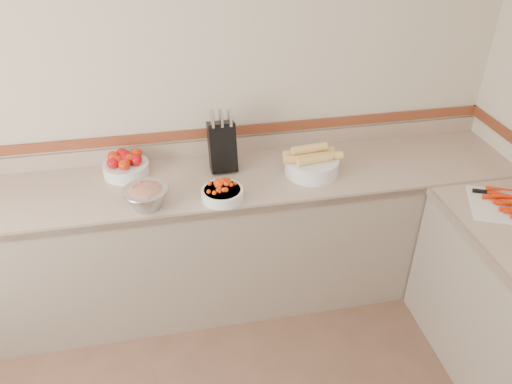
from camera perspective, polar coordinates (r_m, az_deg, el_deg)
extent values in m
plane|color=beige|center=(3.03, -9.04, 10.73)|extent=(4.00, 0.00, 4.00)
cube|color=tan|center=(2.94, -7.94, 0.75)|extent=(4.00, 0.65, 0.04)
cube|color=gray|center=(3.20, -7.33, -6.05)|extent=(4.00, 0.63, 0.86)
cube|color=#89735C|center=(2.68, -7.42, -2.82)|extent=(4.00, 0.02, 0.04)
cube|color=tan|center=(3.17, -8.48, 4.82)|extent=(4.00, 0.02, 0.10)
cube|color=brown|center=(3.13, -8.63, 6.41)|extent=(4.00, 0.02, 0.06)
cube|color=black|center=(2.98, -3.87, 5.20)|extent=(0.16, 0.19, 0.31)
cylinder|color=silver|center=(2.86, -4.94, 8.07)|extent=(0.02, 0.04, 0.08)
cylinder|color=silver|center=(2.86, -3.92, 8.16)|extent=(0.02, 0.04, 0.08)
cylinder|color=silver|center=(2.87, -2.91, 8.25)|extent=(0.02, 0.04, 0.08)
cylinder|color=silver|center=(2.89, -5.01, 8.33)|extent=(0.02, 0.04, 0.08)
cylinder|color=silver|center=(2.89, -4.01, 8.42)|extent=(0.02, 0.04, 0.08)
cylinder|color=silver|center=(2.90, -3.00, 8.51)|extent=(0.02, 0.04, 0.08)
cylinder|color=silver|center=(2.91, -5.09, 8.58)|extent=(0.02, 0.04, 0.08)
cylinder|color=silver|center=(2.92, -4.09, 8.68)|extent=(0.02, 0.04, 0.08)
cylinder|color=silver|center=(2.93, -3.10, 8.77)|extent=(0.02, 0.04, 0.08)
cylinder|color=white|center=(3.06, -14.61, 2.60)|extent=(0.27, 0.27, 0.07)
torus|color=white|center=(3.05, -14.69, 3.08)|extent=(0.27, 0.27, 0.01)
cylinder|color=white|center=(3.05, -14.69, 3.08)|extent=(0.24, 0.24, 0.01)
ellipsoid|color=red|center=(3.01, -16.07, 3.20)|extent=(0.07, 0.07, 0.06)
ellipsoid|color=red|center=(2.97, -14.82, 3.04)|extent=(0.07, 0.07, 0.06)
ellipsoid|color=red|center=(3.00, -13.53, 3.56)|extent=(0.07, 0.07, 0.06)
ellipsoid|color=red|center=(3.08, -16.01, 3.93)|extent=(0.07, 0.07, 0.06)
ellipsoid|color=red|center=(3.04, -14.78, 3.79)|extent=(0.07, 0.07, 0.06)
ellipsoid|color=red|center=(3.07, -13.52, 4.29)|extent=(0.07, 0.07, 0.06)
ellipsoid|color=red|center=(3.09, -15.09, 4.28)|extent=(0.07, 0.07, 0.06)
ellipsoid|color=red|center=(3.02, -14.20, 3.70)|extent=(0.07, 0.07, 0.06)
ellipsoid|color=red|center=(3.07, -14.77, 4.08)|extent=(0.07, 0.07, 0.06)
ellipsoid|color=red|center=(3.03, -15.63, 3.49)|extent=(0.07, 0.07, 0.06)
cylinder|color=white|center=(2.75, -3.86, -0.23)|extent=(0.23, 0.23, 0.06)
torus|color=white|center=(2.74, -3.88, 0.19)|extent=(0.23, 0.23, 0.01)
cylinder|color=white|center=(2.74, -3.88, 0.19)|extent=(0.20, 0.20, 0.01)
sphere|color=red|center=(2.74, -2.42, 0.99)|extent=(0.02, 0.02, 0.02)
sphere|color=red|center=(2.73, -2.94, 0.97)|extent=(0.02, 0.02, 0.02)
sphere|color=red|center=(2.69, -2.61, 0.20)|extent=(0.02, 0.02, 0.02)
sphere|color=red|center=(2.69, -4.57, 0.48)|extent=(0.02, 0.02, 0.02)
sphere|color=red|center=(2.72, -4.60, 1.02)|extent=(0.02, 0.02, 0.02)
sphere|color=red|center=(2.71, -2.59, 0.61)|extent=(0.02, 0.02, 0.02)
sphere|color=red|center=(2.78, -5.11, 1.23)|extent=(0.02, 0.02, 0.02)
sphere|color=red|center=(2.68, -4.73, 0.33)|extent=(0.02, 0.02, 0.02)
sphere|color=red|center=(2.74, -3.62, 1.26)|extent=(0.02, 0.02, 0.02)
sphere|color=red|center=(2.77, -3.62, 1.36)|extent=(0.02, 0.02, 0.02)
sphere|color=red|center=(2.77, -3.52, 1.46)|extent=(0.02, 0.02, 0.02)
sphere|color=red|center=(2.78, -4.59, 1.40)|extent=(0.02, 0.02, 0.02)
sphere|color=red|center=(2.78, -3.16, 1.41)|extent=(0.02, 0.02, 0.02)
sphere|color=red|center=(2.71, -4.07, 1.01)|extent=(0.02, 0.02, 0.02)
sphere|color=red|center=(2.67, -4.51, -0.15)|extent=(0.02, 0.02, 0.02)
sphere|color=red|center=(2.75, -4.54, 1.28)|extent=(0.02, 0.02, 0.02)
sphere|color=red|center=(2.76, -3.24, 1.30)|extent=(0.02, 0.02, 0.02)
sphere|color=red|center=(2.70, -2.74, 0.65)|extent=(0.02, 0.02, 0.02)
sphere|color=red|center=(2.71, -3.51, 0.90)|extent=(0.02, 0.02, 0.02)
sphere|color=red|center=(2.67, -4.89, -0.08)|extent=(0.02, 0.02, 0.02)
sphere|color=red|center=(2.68, -3.45, 0.26)|extent=(0.02, 0.02, 0.02)
sphere|color=red|center=(2.67, -3.48, 0.27)|extent=(0.02, 0.02, 0.02)
sphere|color=red|center=(2.68, -3.76, 0.44)|extent=(0.02, 0.02, 0.02)
sphere|color=red|center=(2.73, -3.84, 1.35)|extent=(0.02, 0.02, 0.02)
sphere|color=red|center=(2.71, -3.92, 1.04)|extent=(0.02, 0.02, 0.02)
sphere|color=red|center=(2.73, -4.87, 0.98)|extent=(0.02, 0.02, 0.02)
sphere|color=red|center=(2.77, -5.24, 1.11)|extent=(0.02, 0.02, 0.02)
sphere|color=red|center=(2.74, -5.55, 0.74)|extent=(0.02, 0.02, 0.02)
sphere|color=red|center=(2.70, -4.21, 1.12)|extent=(0.02, 0.02, 0.02)
sphere|color=red|center=(2.69, -3.67, 0.89)|extent=(0.02, 0.02, 0.02)
sphere|color=red|center=(2.78, -4.02, 1.47)|extent=(0.02, 0.02, 0.02)
sphere|color=red|center=(2.79, -4.50, 1.44)|extent=(0.02, 0.02, 0.02)
sphere|color=red|center=(2.69, -5.42, 0.05)|extent=(0.02, 0.02, 0.02)
sphere|color=red|center=(2.74, -5.51, 0.71)|extent=(0.02, 0.02, 0.02)
sphere|color=red|center=(2.68, -3.09, 0.47)|extent=(0.02, 0.02, 0.02)
sphere|color=red|center=(2.69, -5.19, 0.06)|extent=(0.02, 0.02, 0.02)
sphere|color=red|center=(2.74, -3.90, 1.30)|extent=(0.02, 0.02, 0.02)
sphere|color=red|center=(2.69, -4.46, 0.52)|extent=(0.02, 0.02, 0.02)
sphere|color=red|center=(2.75, -4.13, 1.38)|extent=(0.02, 0.02, 0.02)
cylinder|color=white|center=(2.99, 6.37, 3.00)|extent=(0.32, 0.32, 0.10)
torus|color=white|center=(2.97, 6.42, 3.70)|extent=(0.32, 0.32, 0.01)
cylinder|color=#EEBE63|center=(2.91, 5.26, 3.86)|extent=(0.21, 0.05, 0.05)
cylinder|color=#EEBE63|center=(2.91, 6.72, 3.72)|extent=(0.22, 0.08, 0.05)
cylinder|color=#EEBE63|center=(2.96, 7.83, 4.14)|extent=(0.22, 0.08, 0.05)
cylinder|color=#EEBE63|center=(2.97, 5.13, 4.48)|extent=(0.22, 0.06, 0.05)
cylinder|color=#EEBE63|center=(3.01, 6.85, 4.73)|extent=(0.22, 0.09, 0.05)
cylinder|color=#EEBE63|center=(2.92, 6.11, 4.97)|extent=(0.22, 0.07, 0.05)
cylinder|color=#B2B2BA|center=(2.73, -12.40, -0.68)|extent=(0.24, 0.24, 0.11)
torus|color=#B2B2BA|center=(2.70, -12.52, 0.21)|extent=(0.24, 0.24, 0.01)
ellipsoid|color=#B91553|center=(2.70, -12.50, 0.07)|extent=(0.20, 0.20, 0.06)
cube|color=#B91553|center=(2.68, -12.29, 0.50)|extent=(0.02, 0.02, 0.02)
cube|color=#A4BE5C|center=(2.70, -13.30, 0.19)|extent=(0.02, 0.02, 0.02)
cube|color=#B91553|center=(2.69, -12.19, 0.50)|extent=(0.02, 0.02, 0.02)
cube|color=#A4BE5C|center=(2.68, -13.75, 0.01)|extent=(0.02, 0.02, 0.02)
cube|color=#B91553|center=(2.67, -13.38, -0.05)|extent=(0.02, 0.02, 0.02)
cube|color=#A4BE5C|center=(2.74, -13.02, 1.17)|extent=(0.02, 0.02, 0.02)
cube|color=#B91553|center=(2.69, -12.60, 0.49)|extent=(0.02, 0.02, 0.02)
cube|color=#A4BE5C|center=(2.70, -11.13, 0.60)|extent=(0.02, 0.02, 0.02)
cube|color=#B91553|center=(2.63, -12.13, -0.51)|extent=(0.02, 0.02, 0.02)
cube|color=#A4BE5C|center=(2.71, -12.36, 0.56)|extent=(0.02, 0.02, 0.02)
cube|color=#B91553|center=(2.67, -11.79, 0.36)|extent=(0.02, 0.02, 0.02)
cube|color=#A4BE5C|center=(2.72, -13.25, 0.67)|extent=(0.02, 0.02, 0.02)
cube|color=#B91553|center=(2.70, -13.85, 0.57)|extent=(0.02, 0.02, 0.02)
cube|color=#A4BE5C|center=(2.65, -11.76, -0.15)|extent=(0.02, 0.02, 0.02)
cube|color=white|center=(3.02, 27.11, -1.48)|extent=(0.51, 0.47, 0.01)
cone|color=red|center=(3.02, 27.04, -1.02)|extent=(0.16, 0.09, 0.03)
cone|color=red|center=(3.02, 26.89, -0.42)|extent=(0.16, 0.09, 0.03)
cone|color=red|center=(3.05, 26.54, -0.51)|extent=(0.16, 0.09, 0.03)
cone|color=red|center=(3.06, 26.29, -0.26)|extent=(0.16, 0.09, 0.03)
cone|color=red|center=(3.07, 26.14, 0.33)|extent=(0.16, 0.09, 0.03)
cube|color=silver|center=(3.13, 26.24, 0.23)|extent=(0.17, 0.10, 0.00)
cube|color=black|center=(3.05, 24.33, 0.07)|extent=(0.09, 0.05, 0.02)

